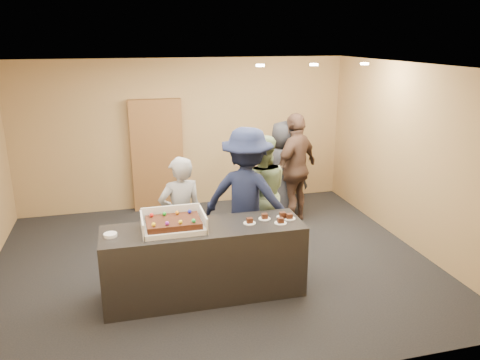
{
  "coord_description": "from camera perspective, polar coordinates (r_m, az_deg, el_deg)",
  "views": [
    {
      "loc": [
        -1.15,
        -5.86,
        3.06
      ],
      "look_at": [
        0.38,
        0.0,
        1.19
      ],
      "focal_mm": 35.0,
      "sensor_mm": 36.0,
      "label": 1
    }
  ],
  "objects": [
    {
      "name": "person_brown_extra",
      "position": [
        7.9,
        6.8,
        1.44
      ],
      "size": [
        1.15,
        1.02,
        1.87
      ],
      "primitive_type": "imported",
      "rotation": [
        0.0,
        0.0,
        3.77
      ],
      "color": "#51372B",
      "rests_on": "floor"
    },
    {
      "name": "slice_c",
      "position": [
        5.67,
        4.97,
        -5.05
      ],
      "size": [
        0.15,
        0.15,
        0.07
      ],
      "color": "white",
      "rests_on": "serving_counter"
    },
    {
      "name": "person_dark_suit",
      "position": [
        8.06,
        5.23,
        1.2
      ],
      "size": [
        0.99,
        0.93,
        1.71
      ],
      "primitive_type": "imported",
      "rotation": [
        0.0,
        0.0,
        2.5
      ],
      "color": "#25252A",
      "rests_on": "floor"
    },
    {
      "name": "ceiling_spotlights",
      "position": [
        6.94,
        9.0,
        13.73
      ],
      "size": [
        1.72,
        0.12,
        0.03
      ],
      "color": "#FFEAC6",
      "rests_on": "ceiling"
    },
    {
      "name": "sheet_cake",
      "position": [
        5.49,
        -8.13,
        -5.11
      ],
      "size": [
        0.62,
        0.43,
        0.12
      ],
      "color": "#38190C",
      "rests_on": "cake_box"
    },
    {
      "name": "person_navy_man",
      "position": [
        6.34,
        0.87,
        -2.15
      ],
      "size": [
        1.43,
        1.29,
        1.93
      ],
      "primitive_type": "imported",
      "rotation": [
        0.0,
        0.0,
        2.55
      ],
      "color": "#151B38",
      "rests_on": "floor"
    },
    {
      "name": "cake_box",
      "position": [
        5.53,
        -8.14,
        -5.49
      ],
      "size": [
        0.73,
        0.5,
        0.21
      ],
      "color": "white",
      "rests_on": "serving_counter"
    },
    {
      "name": "plate_stack",
      "position": [
        5.49,
        -15.53,
        -6.47
      ],
      "size": [
        0.15,
        0.15,
        0.04
      ],
      "primitive_type": "cylinder",
      "color": "white",
      "rests_on": "serving_counter"
    },
    {
      "name": "room",
      "position": [
        6.21,
        -3.4,
        1.13
      ],
      "size": [
        6.04,
        6.0,
        2.7
      ],
      "color": "black",
      "rests_on": "ground"
    },
    {
      "name": "storage_cabinet",
      "position": [
        8.54,
        -10.06,
        2.98
      ],
      "size": [
        0.91,
        0.15,
        2.01
      ],
      "primitive_type": "cube",
      "color": "brown",
      "rests_on": "floor"
    },
    {
      "name": "person_server_grey",
      "position": [
        6.17,
        -7.2,
        -4.42
      ],
      "size": [
        0.65,
        0.49,
        1.61
      ],
      "primitive_type": "imported",
      "rotation": [
        0.0,
        0.0,
        3.34
      ],
      "color": "gray",
      "rests_on": "floor"
    },
    {
      "name": "slice_d",
      "position": [
        5.85,
        5.21,
        -4.34
      ],
      "size": [
        0.15,
        0.15,
        0.07
      ],
      "color": "white",
      "rests_on": "serving_counter"
    },
    {
      "name": "person_sage_man",
      "position": [
        6.79,
        2.52,
        -1.68
      ],
      "size": [
        0.92,
        0.76,
        1.74
      ],
      "primitive_type": "imported",
      "rotation": [
        0.0,
        0.0,
        3.01
      ],
      "color": "gray",
      "rests_on": "floor"
    },
    {
      "name": "slice_b",
      "position": [
        5.79,
        3.02,
        -4.55
      ],
      "size": [
        0.15,
        0.15,
        0.07
      ],
      "color": "white",
      "rests_on": "serving_counter"
    },
    {
      "name": "serving_counter",
      "position": [
        5.76,
        -4.36,
        -9.86
      ],
      "size": [
        2.41,
        0.72,
        0.9
      ],
      "primitive_type": "cube",
      "rotation": [
        0.0,
        0.0,
        -0.01
      ],
      "color": "black",
      "rests_on": "floor"
    },
    {
      "name": "slice_a",
      "position": [
        5.65,
        1.18,
        -5.08
      ],
      "size": [
        0.15,
        0.15,
        0.07
      ],
      "color": "white",
      "rests_on": "serving_counter"
    },
    {
      "name": "slice_e",
      "position": [
        5.81,
        6.04,
        -4.51
      ],
      "size": [
        0.15,
        0.15,
        0.07
      ],
      "color": "white",
      "rests_on": "serving_counter"
    }
  ]
}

